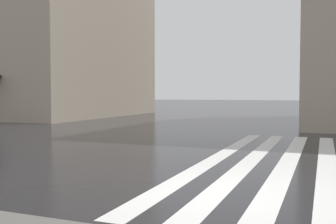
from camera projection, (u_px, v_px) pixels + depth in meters
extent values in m
plane|color=black|center=(214.00, 190.00, 7.68)|extent=(220.00, 220.00, 0.00)
cube|color=silver|center=(327.00, 163.00, 10.63)|extent=(13.00, 0.50, 0.01)
cube|color=silver|center=(289.00, 161.00, 11.00)|extent=(13.00, 0.50, 0.01)
cube|color=silver|center=(253.00, 158.00, 11.37)|extent=(13.00, 0.50, 0.01)
cube|color=silver|center=(219.00, 156.00, 11.74)|extent=(13.00, 0.50, 0.01)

